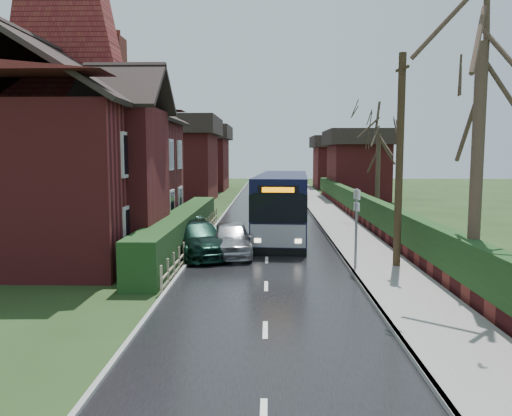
{
  "coord_description": "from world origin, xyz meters",
  "views": [
    {
      "loc": [
        0.07,
        -17.59,
        4.21
      ],
      "look_at": [
        -0.5,
        4.85,
        1.8
      ],
      "focal_mm": 35.0,
      "sensor_mm": 36.0,
      "label": 1
    }
  ],
  "objects_px": {
    "car_silver": "(231,238)",
    "bus_stop_sign": "(356,217)",
    "brick_house": "(73,151)",
    "car_green": "(198,239)",
    "telegraph_pole": "(399,162)",
    "bus": "(283,206)"
  },
  "relations": [
    {
      "from": "car_green",
      "to": "bus_stop_sign",
      "type": "xyz_separation_m",
      "value": [
        6.1,
        -2.85,
        1.28
      ]
    },
    {
      "from": "car_green",
      "to": "telegraph_pole",
      "type": "relative_size",
      "value": 0.62
    },
    {
      "from": "car_silver",
      "to": "telegraph_pole",
      "type": "bearing_deg",
      "value": -25.69
    },
    {
      "from": "bus_stop_sign",
      "to": "bus",
      "type": "bearing_deg",
      "value": 92.78
    },
    {
      "from": "bus",
      "to": "car_silver",
      "type": "relative_size",
      "value": 2.55
    },
    {
      "from": "brick_house",
      "to": "car_green",
      "type": "distance_m",
      "value": 7.13
    },
    {
      "from": "brick_house",
      "to": "telegraph_pole",
      "type": "height_order",
      "value": "brick_house"
    },
    {
      "from": "bus",
      "to": "bus_stop_sign",
      "type": "relative_size",
      "value": 3.55
    },
    {
      "from": "brick_house",
      "to": "bus",
      "type": "bearing_deg",
      "value": 18.43
    },
    {
      "from": "brick_house",
      "to": "bus",
      "type": "height_order",
      "value": "brick_house"
    },
    {
      "from": "telegraph_pole",
      "to": "bus",
      "type": "bearing_deg",
      "value": 109.54
    },
    {
      "from": "car_silver",
      "to": "bus_stop_sign",
      "type": "relative_size",
      "value": 1.39
    },
    {
      "from": "car_green",
      "to": "telegraph_pole",
      "type": "height_order",
      "value": "telegraph_pole"
    },
    {
      "from": "car_silver",
      "to": "bus_stop_sign",
      "type": "xyz_separation_m",
      "value": [
        4.7,
        -2.9,
        1.27
      ]
    },
    {
      "from": "car_silver",
      "to": "telegraph_pole",
      "type": "distance_m",
      "value": 7.47
    },
    {
      "from": "bus",
      "to": "telegraph_pole",
      "type": "distance_m",
      "value": 8.69
    },
    {
      "from": "brick_house",
      "to": "bus",
      "type": "xyz_separation_m",
      "value": [
        9.53,
        3.18,
        -2.78
      ]
    },
    {
      "from": "brick_house",
      "to": "bus_stop_sign",
      "type": "xyz_separation_m",
      "value": [
        11.93,
        -4.68,
        -2.39
      ]
    },
    {
      "from": "car_silver",
      "to": "bus_stop_sign",
      "type": "bearing_deg",
      "value": -36.67
    },
    {
      "from": "brick_house",
      "to": "bus_stop_sign",
      "type": "height_order",
      "value": "brick_house"
    },
    {
      "from": "bus_stop_sign",
      "to": "brick_house",
      "type": "bearing_deg",
      "value": 144.35
    },
    {
      "from": "car_silver",
      "to": "bus_stop_sign",
      "type": "height_order",
      "value": "bus_stop_sign"
    }
  ]
}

